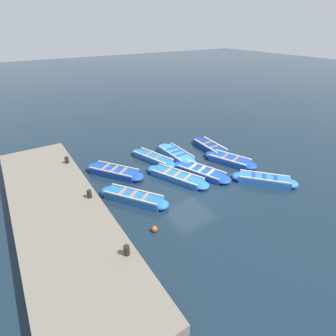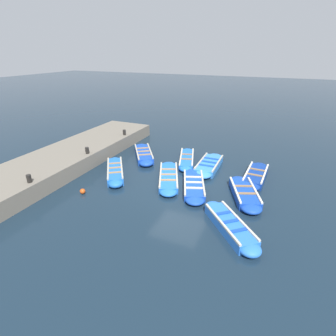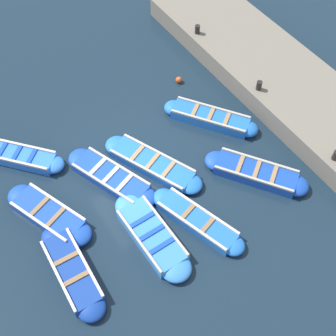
{
  "view_description": "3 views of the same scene",
  "coord_description": "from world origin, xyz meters",
  "px_view_note": "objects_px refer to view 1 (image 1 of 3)",
  "views": [
    {
      "loc": [
        7.62,
        9.6,
        7.39
      ],
      "look_at": [
        0.91,
        -0.85,
        0.49
      ],
      "focal_mm": 28.0,
      "sensor_mm": 36.0,
      "label": 1
    },
    {
      "loc": [
        -4.0,
        10.55,
        5.99
      ],
      "look_at": [
        0.88,
        -0.59,
        0.5
      ],
      "focal_mm": 28.0,
      "sensor_mm": 36.0,
      "label": 2
    },
    {
      "loc": [
        -3.98,
        -8.25,
        12.9
      ],
      "look_at": [
        0.99,
        -0.82,
        0.32
      ],
      "focal_mm": 50.0,
      "sensor_mm": 36.0,
      "label": 3
    }
  ],
  "objects_px": {
    "boat_outer_right": "(230,160)",
    "bollard_north": "(67,160)",
    "buoy_orange_near": "(154,229)",
    "boat_broadside": "(134,198)",
    "boat_alongside": "(153,158)",
    "boat_mid_row": "(177,177)",
    "boat_outer_left": "(114,172)",
    "bollard_mid_north": "(89,194)",
    "boat_inner_gap": "(176,154)",
    "bollard_mid_south": "(127,250)",
    "boat_near_quay": "(210,147)",
    "boat_far_corner": "(201,172)",
    "boat_drifting": "(264,180)"
  },
  "relations": [
    {
      "from": "boat_outer_right",
      "to": "bollard_north",
      "type": "distance_m",
      "value": 9.28
    },
    {
      "from": "buoy_orange_near",
      "to": "boat_broadside",
      "type": "bearing_deg",
      "value": -95.16
    },
    {
      "from": "buoy_orange_near",
      "to": "boat_alongside",
      "type": "bearing_deg",
      "value": -119.29
    },
    {
      "from": "boat_mid_row",
      "to": "boat_outer_left",
      "type": "xyz_separation_m",
      "value": [
        2.64,
        -2.24,
        0.03
      ]
    },
    {
      "from": "bollard_north",
      "to": "bollard_mid_north",
      "type": "xyz_separation_m",
      "value": [
        0.0,
        3.77,
        0.0
      ]
    },
    {
      "from": "boat_broadside",
      "to": "boat_inner_gap",
      "type": "distance_m",
      "value": 5.13
    },
    {
      "from": "boat_outer_right",
      "to": "boat_alongside",
      "type": "bearing_deg",
      "value": -36.46
    },
    {
      "from": "boat_alongside",
      "to": "boat_inner_gap",
      "type": "height_order",
      "value": "boat_inner_gap"
    },
    {
      "from": "boat_broadside",
      "to": "bollard_mid_south",
      "type": "bearing_deg",
      "value": 61.42
    },
    {
      "from": "boat_mid_row",
      "to": "boat_near_quay",
      "type": "relative_size",
      "value": 1.12
    },
    {
      "from": "boat_broadside",
      "to": "bollard_mid_north",
      "type": "bearing_deg",
      "value": -7.39
    },
    {
      "from": "buoy_orange_near",
      "to": "boat_far_corner",
      "type": "bearing_deg",
      "value": -150.37
    },
    {
      "from": "boat_outer_right",
      "to": "boat_outer_left",
      "type": "relative_size",
      "value": 0.99
    },
    {
      "from": "boat_drifting",
      "to": "buoy_orange_near",
      "type": "height_order",
      "value": "boat_drifting"
    },
    {
      "from": "boat_outer_left",
      "to": "buoy_orange_near",
      "type": "height_order",
      "value": "boat_outer_left"
    },
    {
      "from": "boat_outer_right",
      "to": "boat_outer_left",
      "type": "bearing_deg",
      "value": -20.48
    },
    {
      "from": "boat_far_corner",
      "to": "boat_outer_left",
      "type": "relative_size",
      "value": 1.06
    },
    {
      "from": "boat_broadside",
      "to": "bollard_mid_south",
      "type": "distance_m",
      "value": 4.08
    },
    {
      "from": "boat_outer_left",
      "to": "buoy_orange_near",
      "type": "relative_size",
      "value": 13.84
    },
    {
      "from": "boat_alongside",
      "to": "boat_far_corner",
      "type": "relative_size",
      "value": 0.96
    },
    {
      "from": "boat_outer_left",
      "to": "bollard_north",
      "type": "bearing_deg",
      "value": -30.56
    },
    {
      "from": "boat_outer_right",
      "to": "boat_far_corner",
      "type": "xyz_separation_m",
      "value": [
        2.32,
        0.15,
        -0.02
      ]
    },
    {
      "from": "boat_outer_right",
      "to": "boat_far_corner",
      "type": "distance_m",
      "value": 2.33
    },
    {
      "from": "boat_outer_right",
      "to": "boat_far_corner",
      "type": "bearing_deg",
      "value": 3.71
    },
    {
      "from": "bollard_mid_north",
      "to": "bollard_mid_south",
      "type": "distance_m",
      "value": 3.77
    },
    {
      "from": "boat_near_quay",
      "to": "bollard_mid_north",
      "type": "height_order",
      "value": "bollard_mid_north"
    },
    {
      "from": "boat_outer_right",
      "to": "bollard_mid_north",
      "type": "distance_m",
      "value": 8.54
    },
    {
      "from": "boat_near_quay",
      "to": "boat_alongside",
      "type": "distance_m",
      "value": 4.04
    },
    {
      "from": "buoy_orange_near",
      "to": "boat_outer_left",
      "type": "bearing_deg",
      "value": -94.48
    },
    {
      "from": "bollard_north",
      "to": "buoy_orange_near",
      "type": "xyz_separation_m",
      "value": [
        -1.71,
        6.33,
        -0.86
      ]
    },
    {
      "from": "boat_far_corner",
      "to": "bollard_mid_south",
      "type": "bearing_deg",
      "value": 31.28
    },
    {
      "from": "boat_broadside",
      "to": "buoy_orange_near",
      "type": "height_order",
      "value": "boat_broadside"
    },
    {
      "from": "boat_broadside",
      "to": "boat_mid_row",
      "type": "height_order",
      "value": "boat_broadside"
    },
    {
      "from": "boat_drifting",
      "to": "bollard_north",
      "type": "distance_m",
      "value": 10.51
    },
    {
      "from": "boat_drifting",
      "to": "buoy_orange_near",
      "type": "bearing_deg",
      "value": 0.44
    },
    {
      "from": "boat_far_corner",
      "to": "buoy_orange_near",
      "type": "bearing_deg",
      "value": 29.63
    },
    {
      "from": "boat_drifting",
      "to": "bollard_mid_north",
      "type": "height_order",
      "value": "bollard_mid_north"
    },
    {
      "from": "boat_near_quay",
      "to": "boat_alongside",
      "type": "height_order",
      "value": "boat_near_quay"
    },
    {
      "from": "boat_broadside",
      "to": "boat_outer_left",
      "type": "bearing_deg",
      "value": -93.9
    },
    {
      "from": "boat_alongside",
      "to": "boat_inner_gap",
      "type": "distance_m",
      "value": 1.49
    },
    {
      "from": "boat_outer_right",
      "to": "buoy_orange_near",
      "type": "relative_size",
      "value": 13.74
    },
    {
      "from": "boat_near_quay",
      "to": "boat_inner_gap",
      "type": "relative_size",
      "value": 0.97
    },
    {
      "from": "boat_broadside",
      "to": "boat_mid_row",
      "type": "distance_m",
      "value": 2.88
    },
    {
      "from": "boat_mid_row",
      "to": "bollard_north",
      "type": "xyz_separation_m",
      "value": [
        4.75,
        -3.48,
        0.82
      ]
    },
    {
      "from": "bollard_north",
      "to": "bollard_mid_south",
      "type": "distance_m",
      "value": 7.54
    },
    {
      "from": "boat_drifting",
      "to": "boat_outer_left",
      "type": "bearing_deg",
      "value": -38.69
    },
    {
      "from": "boat_near_quay",
      "to": "bollard_mid_south",
      "type": "height_order",
      "value": "bollard_mid_south"
    },
    {
      "from": "boat_outer_right",
      "to": "boat_mid_row",
      "type": "bearing_deg",
      "value": -2.29
    },
    {
      "from": "boat_outer_right",
      "to": "boat_drifting",
      "type": "bearing_deg",
      "value": 87.51
    },
    {
      "from": "boat_mid_row",
      "to": "bollard_north",
      "type": "height_order",
      "value": "bollard_north"
    }
  ]
}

